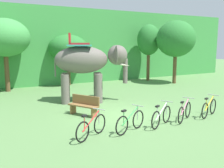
{
  "coord_description": "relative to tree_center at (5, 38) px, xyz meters",
  "views": [
    {
      "loc": [
        -5.68,
        -9.43,
        3.21
      ],
      "look_at": [
        -0.06,
        1.0,
        1.3
      ],
      "focal_mm": 40.0,
      "sensor_mm": 36.0,
      "label": 1
    }
  ],
  "objects": [
    {
      "name": "tree_center",
      "position": [
        0.0,
        0.0,
        0.0
      ],
      "size": [
        3.27,
        3.27,
        4.89
      ],
      "color": "brown",
      "rests_on": "ground"
    },
    {
      "name": "ground_plane",
      "position": [
        3.98,
        -8.68,
        -3.61
      ],
      "size": [
        80.0,
        80.0,
        0.0
      ],
      "primitive_type": "plane",
      "color": "#567F47"
    },
    {
      "name": "bike_yellow",
      "position": [
        7.26,
        -10.65,
        -3.22
      ],
      "size": [
        1.61,
        0.74,
        0.92
      ],
      "color": "black",
      "rests_on": "ground"
    },
    {
      "name": "bike_pink",
      "position": [
        5.82,
        -10.61,
        -3.22
      ],
      "size": [
        1.52,
        0.89,
        0.92
      ],
      "color": "black",
      "rests_on": "ground"
    },
    {
      "name": "bike_white",
      "position": [
        4.53,
        -10.68,
        -3.22
      ],
      "size": [
        1.56,
        0.83,
        0.92
      ],
      "color": "black",
      "rests_on": "ground"
    },
    {
      "name": "wooden_bench",
      "position": [
        2.42,
        -7.81,
        -3.13
      ],
      "size": [
        1.11,
        1.5,
        0.89
      ],
      "color": "brown",
      "rests_on": "ground"
    },
    {
      "name": "elephant",
      "position": [
        3.64,
        -5.39,
        -1.4
      ],
      "size": [
        4.21,
        2.83,
        3.78
      ],
      "color": "#665E56",
      "rests_on": "ground"
    },
    {
      "name": "foliage_hedge",
      "position": [
        3.98,
        4.1,
        -0.58
      ],
      "size": [
        36.0,
        6.0,
        6.06
      ],
      "primitive_type": "cube",
      "color": "#3D8E42",
      "rests_on": "ground"
    },
    {
      "name": "tree_far_left",
      "position": [
        11.54,
        -0.29,
        -0.09
      ],
      "size": [
        2.02,
        2.02,
        4.88
      ],
      "color": "brown",
      "rests_on": "ground"
    },
    {
      "name": "tree_center_left",
      "position": [
        12.47,
        -2.65,
        -0.01
      ],
      "size": [
        3.1,
        3.1,
        5.07
      ],
      "color": "brown",
      "rests_on": "ground"
    },
    {
      "name": "bike_green",
      "position": [
        3.09,
        -10.66,
        -3.22
      ],
      "size": [
        1.61,
        0.74,
        0.92
      ],
      "color": "black",
      "rests_on": "ground"
    },
    {
      "name": "tree_left",
      "position": [
        4.54,
        0.59,
        -0.72
      ],
      "size": [
        3.02,
        3.02,
        3.93
      ],
      "color": "brown",
      "rests_on": "ground"
    },
    {
      "name": "bike_red",
      "position": [
        1.59,
        -10.52,
        -3.22
      ],
      "size": [
        1.5,
        0.91,
        0.92
      ],
      "color": "black",
      "rests_on": "ground"
    }
  ]
}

